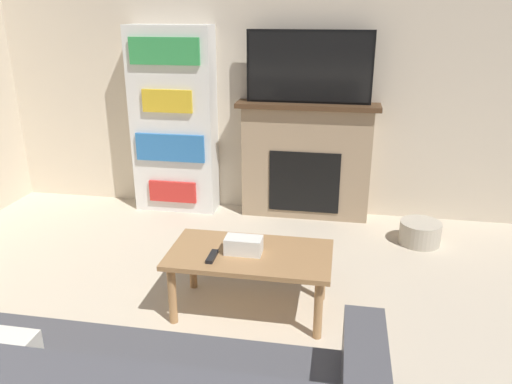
# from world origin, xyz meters

# --- Properties ---
(wall_back) EXTENTS (5.99, 0.06, 2.70)m
(wall_back) POSITION_xyz_m (0.00, 3.82, 1.35)
(wall_back) COLOR beige
(wall_back) RESTS_ON ground_plane
(fireplace) EXTENTS (1.22, 0.28, 1.03)m
(fireplace) POSITION_xyz_m (0.32, 3.68, 0.52)
(fireplace) COLOR tan
(fireplace) RESTS_ON ground_plane
(tv) EXTENTS (1.04, 0.03, 0.59)m
(tv) POSITION_xyz_m (0.32, 3.66, 1.33)
(tv) COLOR black
(tv) RESTS_ON fireplace
(coffee_table) EXTENTS (0.98, 0.53, 0.40)m
(coffee_table) POSITION_xyz_m (0.12, 2.07, 0.35)
(coffee_table) COLOR #A87A4C
(coffee_table) RESTS_ON ground_plane
(tissue_box) EXTENTS (0.22, 0.12, 0.10)m
(tissue_box) POSITION_xyz_m (0.09, 2.06, 0.45)
(tissue_box) COLOR white
(tissue_box) RESTS_ON coffee_table
(remote_control) EXTENTS (0.04, 0.15, 0.02)m
(remote_control) POSITION_xyz_m (-0.08, 1.96, 0.41)
(remote_control) COLOR black
(remote_control) RESTS_ON coffee_table
(bookshelf) EXTENTS (0.75, 0.29, 1.65)m
(bookshelf) POSITION_xyz_m (-0.87, 3.65, 0.83)
(bookshelf) COLOR white
(bookshelf) RESTS_ON ground_plane
(storage_basket) EXTENTS (0.32, 0.32, 0.18)m
(storage_basket) POSITION_xyz_m (1.29, 3.25, 0.09)
(storage_basket) COLOR #BCB29E
(storage_basket) RESTS_ON ground_plane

